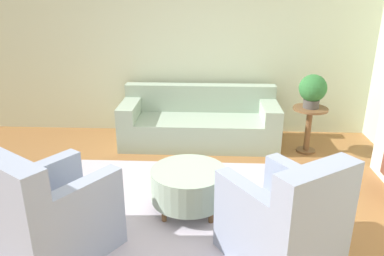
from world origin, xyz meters
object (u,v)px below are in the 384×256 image
at_px(armchair_right, 284,225).
at_px(side_table, 309,123).
at_px(ottoman_table, 189,184).
at_px(potted_plant_on_side_table, 313,90).
at_px(armchair_left, 52,218).
at_px(couch, 199,123).

distance_m(armchair_right, side_table, 2.46).
height_order(armchair_right, ottoman_table, armchair_right).
bearing_deg(side_table, ottoman_table, -135.11).
relative_size(ottoman_table, potted_plant_on_side_table, 1.68).
relative_size(armchair_right, side_table, 1.71).
xyz_separation_m(armchair_left, potted_plant_on_side_table, (2.66, 2.34, 0.51)).
distance_m(armchair_left, potted_plant_on_side_table, 3.58).
height_order(ottoman_table, potted_plant_on_side_table, potted_plant_on_side_table).
height_order(armchair_left, ottoman_table, armchair_left).
bearing_deg(potted_plant_on_side_table, armchair_left, -138.61).
bearing_deg(side_table, armchair_left, -138.61).
xyz_separation_m(couch, armchair_right, (0.76, -2.61, 0.09)).
height_order(armchair_right, potted_plant_on_side_table, potted_plant_on_side_table).
distance_m(couch, armchair_left, 2.85).
xyz_separation_m(ottoman_table, potted_plant_on_side_table, (1.57, 1.56, 0.61)).
bearing_deg(armchair_left, ottoman_table, 35.63).
bearing_deg(armchair_right, couch, 106.30).
relative_size(armchair_left, potted_plant_on_side_table, 2.42).
xyz_separation_m(couch, potted_plant_on_side_table, (1.52, -0.27, 0.60)).
bearing_deg(armchair_left, couch, 66.41).
relative_size(couch, armchair_left, 2.04).
xyz_separation_m(couch, ottoman_table, (-0.05, -1.83, -0.00)).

